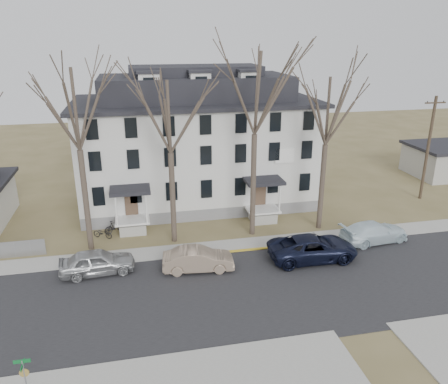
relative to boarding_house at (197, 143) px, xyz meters
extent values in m
plane|color=olive|center=(2.00, -17.95, -5.38)|extent=(120.00, 120.00, 0.00)
cube|color=#27272A|center=(2.00, -15.95, -5.38)|extent=(120.00, 10.00, 0.04)
cube|color=#A09F97|center=(2.00, -9.95, -5.38)|extent=(120.00, 2.00, 0.08)
cube|color=gold|center=(7.00, -10.85, -5.38)|extent=(14.00, 0.25, 0.06)
cube|color=slate|center=(0.00, 0.05, -4.88)|extent=(20.00, 10.00, 1.00)
cube|color=silver|center=(0.00, 0.05, -0.38)|extent=(20.00, 10.00, 8.00)
cube|color=black|center=(0.00, 0.05, 3.72)|extent=(20.80, 10.80, 0.30)
cube|color=black|center=(0.00, 0.05, 4.87)|extent=(16.00, 7.00, 2.00)
cube|color=black|center=(0.00, 0.05, 6.27)|extent=(11.00, 4.50, 0.80)
cube|color=white|center=(-6.00, -5.91, -4.38)|extent=(2.60, 2.00, 0.16)
cube|color=white|center=(4.50, -5.91, -4.38)|extent=(2.60, 2.00, 0.16)
cube|color=white|center=(6.50, -5.03, -0.18)|extent=(1.60, 0.08, 1.20)
cylinder|color=#473B31|center=(-9.00, -8.15, -1.74)|extent=(0.40, 0.40, 7.28)
cylinder|color=#473B31|center=(-3.00, -8.15, -2.00)|extent=(0.40, 0.40, 6.76)
cylinder|color=#473B31|center=(3.00, -8.15, -1.48)|extent=(0.40, 0.40, 7.80)
cylinder|color=#473B31|center=(8.50, -8.15, -2.00)|extent=(0.40, 0.40, 6.76)
cylinder|color=#3D3023|center=(20.50, -3.95, -0.63)|extent=(0.28, 0.28, 9.50)
cube|color=#3D3023|center=(20.50, -3.95, 3.52)|extent=(2.00, 0.12, 0.12)
imported|color=#A6A7A9|center=(-8.28, -11.90, -4.58)|extent=(4.85, 2.27, 1.61)
imported|color=gray|center=(-1.91, -12.81, -4.62)|extent=(4.73, 2.03, 1.51)
imported|color=black|center=(5.93, -12.97, -4.54)|extent=(6.10, 2.90, 1.68)
imported|color=white|center=(11.43, -11.36, -4.62)|extent=(5.43, 2.74, 1.51)
imported|color=black|center=(-8.24, -6.64, -4.97)|extent=(1.62, 1.23, 0.82)
imported|color=black|center=(-7.36, -5.88, -4.86)|extent=(1.76, 1.24, 1.04)
cylinder|color=gray|center=(-10.43, -22.29, -4.23)|extent=(0.06, 0.06, 2.30)
cube|color=#0C5926|center=(-10.43, -22.29, -3.13)|extent=(0.66, 0.03, 0.16)
cube|color=#0C5926|center=(-10.43, -22.29, -3.31)|extent=(0.03, 0.66, 0.16)
camera|label=1|loc=(-5.43, -37.68, 9.15)|focal=35.00mm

